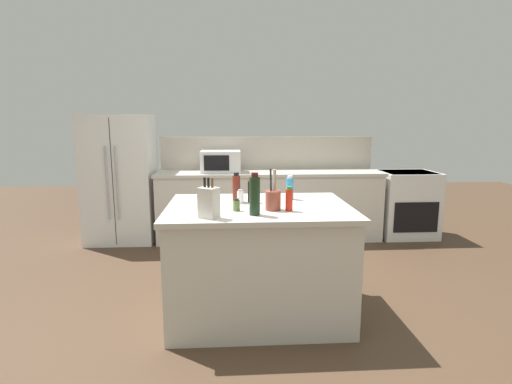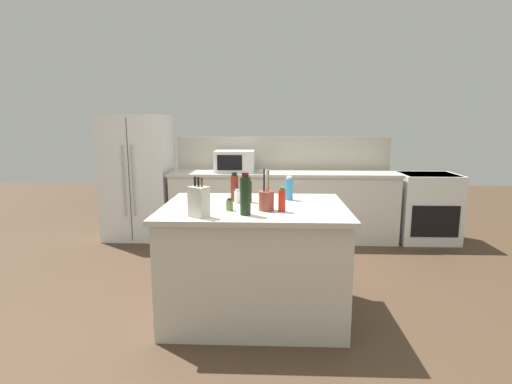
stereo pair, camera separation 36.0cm
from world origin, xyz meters
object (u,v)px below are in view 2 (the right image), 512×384
Objects in this scene: spice_jar_oregano at (230,205)px; soy_sauce_bottle at (249,191)px; dish_soap_bottle at (289,189)px; wine_bottle at (245,195)px; utensil_crock at (266,200)px; salt_shaker at (237,197)px; range_oven at (427,207)px; vinegar_bottle at (234,188)px; microwave at (235,161)px; hot_sauce_bottle at (282,200)px; knife_block at (199,201)px; refrigerator at (138,177)px.

spice_jar_oregano is 0.48× the size of soy_sauce_bottle.
wine_bottle is at bearing -120.75° from dish_soap_bottle.
utensil_crock is 0.37m from salt_shaker.
range_oven is 3.22m from vinegar_bottle.
microwave is 2.39m from spice_jar_oregano.
hot_sauce_bottle is at bearing -40.30° from salt_shaker.
hot_sauce_bottle reaches higher than spice_jar_oregano.
knife_block is 0.54m from utensil_crock.
soy_sauce_bottle is (-0.00, 0.47, -0.05)m from wine_bottle.
microwave reaches higher than soy_sauce_bottle.
wine_bottle is 2.68× the size of salt_shaker.
range_oven is 2.82m from dish_soap_bottle.
knife_block is 2.47× the size of salt_shaker.
vinegar_bottle is (0.20, 0.57, 0.00)m from knife_block.
utensil_crock is 1.02× the size of wine_bottle.
refrigerator reaches higher than spice_jar_oregano.
knife_block is (1.33, -2.65, 0.20)m from refrigerator.
soy_sauce_bottle is (0.12, -0.03, -0.02)m from vinegar_bottle.
refrigerator is 3.99m from range_oven.
refrigerator is at bearing 179.26° from range_oven.
utensil_crock reaches higher than spice_jar_oregano.
hot_sauce_bottle is 0.48m from salt_shaker.
vinegar_bottle is at bearing -170.68° from dish_soap_bottle.
microwave is at bearing 97.04° from wine_bottle.
hot_sauce_bottle is 0.45m from soy_sauce_bottle.
vinegar_bottle is at bearing 104.20° from wine_bottle.
wine_bottle is (-0.15, -0.16, 0.07)m from utensil_crock.
microwave reaches higher than spice_jar_oregano.
vinegar_bottle is 0.13m from soy_sauce_bottle.
refrigerator is 1.85× the size of range_oven.
salt_shaker is at bearing -53.83° from refrigerator.
microwave is 2.11× the size of vinegar_bottle.
range_oven is 1.74× the size of microwave.
range_oven is 3.45m from spice_jar_oregano.
vinegar_bottle is 0.37m from spice_jar_oregano.
dish_soap_bottle reaches higher than soy_sauce_bottle.
refrigerator is at bearing 122.20° from spice_jar_oregano.
range_oven is at bearing 41.66° from soy_sauce_bottle.
knife_block is 0.91× the size of utensil_crock.
utensil_crock reaches higher than range_oven.
range_oven is 3.47m from wine_bottle.
wine_bottle reaches higher than hot_sauce_bottle.
utensil_crock reaches higher than salt_shaker.
salt_shaker is at bearing 97.18° from knife_block.
utensil_crock is 0.23m from wine_bottle.
vinegar_bottle is (-2.43, -2.02, 0.59)m from range_oven.
vinegar_bottle is at bearing 102.88° from knife_block.
utensil_crock reaches higher than wine_bottle.
knife_block is at bearing -121.25° from soy_sauce_bottle.
utensil_crock is (0.46, -2.37, -0.06)m from microwave.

